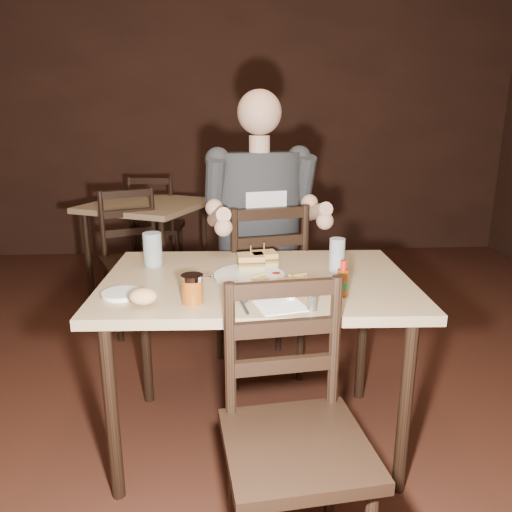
{
  "coord_description": "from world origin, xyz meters",
  "views": [
    {
      "loc": [
        0.08,
        -1.66,
        1.42
      ],
      "look_at": [
        0.21,
        0.34,
        0.85
      ],
      "focal_mm": 35.0,
      "sensor_mm": 36.0,
      "label": 1
    }
  ],
  "objects": [
    {
      "name": "main_table",
      "position": [
        0.21,
        0.29,
        0.69
      ],
      "size": [
        1.28,
        0.88,
        0.77
      ],
      "rotation": [
        0.0,
        0.0,
        -0.04
      ],
      "color": "tan",
      "rests_on": "ground"
    },
    {
      "name": "salt_shaker",
      "position": [
        0.32,
        0.03,
        0.8
      ],
      "size": [
        0.04,
        0.04,
        0.07
      ],
      "primitive_type": null,
      "rotation": [
        0.0,
        0.0,
        -0.04
      ],
      "color": "white",
      "rests_on": "main_table"
    },
    {
      "name": "bg_chair_far",
      "position": [
        -0.51,
        2.68,
        0.46
      ],
      "size": [
        0.46,
        0.5,
        0.92
      ],
      "primitive_type": null,
      "rotation": [
        0.0,
        0.0,
        3.05
      ],
      "color": "black",
      "rests_on": "ground"
    },
    {
      "name": "glass_left",
      "position": [
        -0.23,
        0.48,
        0.85
      ],
      "size": [
        0.08,
        0.08,
        0.15
      ],
      "primitive_type": "cylinder",
      "rotation": [
        0.0,
        0.0,
        -0.04
      ],
      "color": "silver",
      "rests_on": "main_table"
    },
    {
      "name": "hot_sauce",
      "position": [
        0.52,
        0.06,
        0.84
      ],
      "size": [
        0.04,
        0.04,
        0.14
      ],
      "primitive_type": null,
      "rotation": [
        0.0,
        0.0,
        -0.04
      ],
      "color": "#823C0F",
      "rests_on": "main_table"
    },
    {
      "name": "glass_right",
      "position": [
        0.56,
        0.34,
        0.84
      ],
      "size": [
        0.07,
        0.07,
        0.15
      ],
      "primitive_type": "cylinder",
      "rotation": [
        0.0,
        0.0,
        -0.04
      ],
      "color": "silver",
      "rests_on": "main_table"
    },
    {
      "name": "dinner_plate",
      "position": [
        0.18,
        0.28,
        0.78
      ],
      "size": [
        0.29,
        0.29,
        0.02
      ],
      "primitive_type": "cylinder",
      "rotation": [
        0.0,
        0.0,
        -0.04
      ],
      "color": "white",
      "rests_on": "main_table"
    },
    {
      "name": "knife",
      "position": [
        0.14,
        -0.02,
        0.78
      ],
      "size": [
        0.04,
        0.2,
        0.0
      ],
      "primitive_type": "cube",
      "rotation": [
        0.0,
        0.0,
        0.16
      ],
      "color": "silver",
      "rests_on": "napkin"
    },
    {
      "name": "bg_table",
      "position": [
        -0.51,
        2.13,
        0.68
      ],
      "size": [
        1.06,
        1.06,
        0.77
      ],
      "rotation": [
        0.0,
        0.0,
        -0.43
      ],
      "color": "tan",
      "rests_on": "ground"
    },
    {
      "name": "syrup_dispenser",
      "position": [
        -0.04,
        0.02,
        0.82
      ],
      "size": [
        0.08,
        0.08,
        0.1
      ],
      "primitive_type": null,
      "rotation": [
        0.0,
        0.0,
        -0.04
      ],
      "color": "#823C0F",
      "rests_on": "main_table"
    },
    {
      "name": "room_shell",
      "position": [
        0.0,
        0.0,
        1.4
      ],
      "size": [
        7.0,
        7.0,
        7.0
      ],
      "color": "black",
      "rests_on": "ground"
    },
    {
      "name": "chair_far",
      "position": [
        0.27,
        0.93,
        0.49
      ],
      "size": [
        0.55,
        0.58,
        0.98
      ],
      "primitive_type": null,
      "rotation": [
        0.0,
        0.0,
        3.36
      ],
      "color": "black",
      "rests_on": "ground"
    },
    {
      "name": "napkin",
      "position": [
        0.27,
        -0.03,
        0.77
      ],
      "size": [
        0.19,
        0.19,
        0.0
      ],
      "primitive_type": "cube",
      "rotation": [
        0.0,
        0.0,
        0.24
      ],
      "color": "white",
      "rests_on": "main_table"
    },
    {
      "name": "sandwich_right",
      "position": [
        0.19,
        0.37,
        0.83
      ],
      "size": [
        0.11,
        0.1,
        0.1
      ],
      "primitive_type": null,
      "rotation": [
        0.0,
        0.0,
        0.04
      ],
      "color": "#DDA65A",
      "rests_on": "dinner_plate"
    },
    {
      "name": "fork",
      "position": [
        0.18,
        0.06,
        0.78
      ],
      "size": [
        0.08,
        0.13,
        0.0
      ],
      "primitive_type": "cube",
      "rotation": [
        0.0,
        0.0,
        -0.52
      ],
      "color": "silver",
      "rests_on": "napkin"
    },
    {
      "name": "bg_chair_near",
      "position": [
        -0.51,
        1.58,
        0.46
      ],
      "size": [
        0.57,
        0.6,
        0.93
      ],
      "primitive_type": null,
      "rotation": [
        0.0,
        0.0,
        0.39
      ],
      "color": "black",
      "rests_on": "ground"
    },
    {
      "name": "bread_roll",
      "position": [
        -0.2,
        -0.01,
        0.81
      ],
      "size": [
        0.1,
        0.08,
        0.06
      ],
      "primitive_type": "ellipsoid",
      "rotation": [
        0.0,
        0.0,
        -0.04
      ],
      "color": "tan",
      "rests_on": "side_plate"
    },
    {
      "name": "chair_near",
      "position": [
        0.29,
        -0.39,
        0.46
      ],
      "size": [
        0.48,
        0.51,
        0.93
      ],
      "primitive_type": null,
      "rotation": [
        0.0,
        0.0,
        0.11
      ],
      "color": "black",
      "rests_on": "ground"
    },
    {
      "name": "sandwich_left",
      "position": [
        0.25,
        0.41,
        0.83
      ],
      "size": [
        0.12,
        0.1,
        0.09
      ],
      "primitive_type": null,
      "rotation": [
        0.0,
        0.0,
        0.17
      ],
      "color": "#DDA65A",
      "rests_on": "dinner_plate"
    },
    {
      "name": "diner",
      "position": [
        0.28,
        0.88,
        1.02
      ],
      "size": [
        0.68,
        0.59,
        1.03
      ],
      "primitive_type": null,
      "rotation": [
        0.0,
        0.0,
        0.22
      ],
      "color": "#2C2E31",
      "rests_on": "chair_far"
    },
    {
      "name": "fries_pile",
      "position": [
        0.31,
        0.17,
        0.8
      ],
      "size": [
        0.26,
        0.19,
        0.04
      ],
      "primitive_type": null,
      "rotation": [
        0.0,
        0.0,
        -0.04
      ],
      "color": "#EAC669",
      "rests_on": "dinner_plate"
    },
    {
      "name": "ketchup_dollop",
      "position": [
        0.29,
        0.28,
        0.79
      ],
      "size": [
        0.04,
        0.04,
        0.01
      ],
      "primitive_type": "ellipsoid",
      "rotation": [
        0.0,
        0.0,
        -0.04
      ],
      "color": "maroon",
      "rests_on": "dinner_plate"
    },
    {
      "name": "pepper_shaker",
      "position": [
        0.38,
        -0.07,
        0.8
      ],
      "size": [
        0.04,
        0.04,
        0.06
      ],
      "primitive_type": null,
      "rotation": [
        0.0,
        0.0,
        -0.04
      ],
      "color": "#38332D",
      "rests_on": "main_table"
    },
    {
      "name": "side_plate",
      "position": [
        -0.3,
        0.11,
        0.78
      ],
      "size": [
        0.15,
        0.15,
        0.01
      ],
      "primitive_type": "cylinder",
      "rotation": [
        0.0,
        0.0,
        -0.04
      ],
      "color": "white",
      "rests_on": "main_table"
    }
  ]
}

